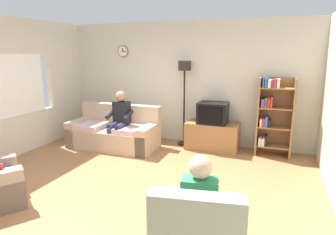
{
  "coord_description": "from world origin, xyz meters",
  "views": [
    {
      "loc": [
        1.99,
        -3.61,
        2.02
      ],
      "look_at": [
        0.34,
        0.7,
        0.98
      ],
      "focal_mm": 30.85,
      "sensor_mm": 36.0,
      "label": 1
    }
  ],
  "objects_px": {
    "tv_stand": "(212,136)",
    "person_in_right_armchair": "(200,203)",
    "tv": "(213,113)",
    "floor_lamp": "(184,80)",
    "person_on_couch": "(119,117)",
    "bookshelf": "(273,114)",
    "couch": "(114,133)"
  },
  "relations": [
    {
      "from": "tv_stand",
      "to": "person_in_right_armchair",
      "type": "relative_size",
      "value": 0.98
    },
    {
      "from": "tv_stand",
      "to": "tv",
      "type": "bearing_deg",
      "value": -90.0
    },
    {
      "from": "tv_stand",
      "to": "person_in_right_armchair",
      "type": "bearing_deg",
      "value": -79.78
    },
    {
      "from": "floor_lamp",
      "to": "person_on_couch",
      "type": "distance_m",
      "value": 1.61
    },
    {
      "from": "tv",
      "to": "bookshelf",
      "type": "distance_m",
      "value": 1.18
    },
    {
      "from": "floor_lamp",
      "to": "person_on_couch",
      "type": "relative_size",
      "value": 1.49
    },
    {
      "from": "tv",
      "to": "floor_lamp",
      "type": "distance_m",
      "value": 0.95
    },
    {
      "from": "couch",
      "to": "bookshelf",
      "type": "xyz_separation_m",
      "value": [
        3.2,
        0.69,
        0.52
      ]
    },
    {
      "from": "couch",
      "to": "bookshelf",
      "type": "bearing_deg",
      "value": 12.21
    },
    {
      "from": "tv_stand",
      "to": "floor_lamp",
      "type": "distance_m",
      "value": 1.35
    },
    {
      "from": "tv",
      "to": "bookshelf",
      "type": "bearing_deg",
      "value": 4.71
    },
    {
      "from": "floor_lamp",
      "to": "person_on_couch",
      "type": "bearing_deg",
      "value": -144.22
    },
    {
      "from": "couch",
      "to": "tv",
      "type": "distance_m",
      "value": 2.17
    },
    {
      "from": "tv",
      "to": "floor_lamp",
      "type": "height_order",
      "value": "floor_lamp"
    },
    {
      "from": "tv",
      "to": "person_in_right_armchair",
      "type": "xyz_separation_m",
      "value": [
        0.61,
        -3.36,
        -0.19
      ]
    },
    {
      "from": "tv_stand",
      "to": "person_on_couch",
      "type": "xyz_separation_m",
      "value": [
        -1.82,
        -0.73,
        0.41
      ]
    },
    {
      "from": "person_in_right_armchair",
      "to": "tv",
      "type": "bearing_deg",
      "value": 100.29
    },
    {
      "from": "tv",
      "to": "person_in_right_armchair",
      "type": "bearing_deg",
      "value": -79.71
    },
    {
      "from": "tv_stand",
      "to": "person_on_couch",
      "type": "relative_size",
      "value": 0.89
    },
    {
      "from": "tv_stand",
      "to": "floor_lamp",
      "type": "height_order",
      "value": "floor_lamp"
    },
    {
      "from": "person_in_right_armchair",
      "to": "bookshelf",
      "type": "bearing_deg",
      "value": 80.76
    },
    {
      "from": "bookshelf",
      "to": "person_in_right_armchair",
      "type": "height_order",
      "value": "bookshelf"
    },
    {
      "from": "couch",
      "to": "tv_stand",
      "type": "xyz_separation_m",
      "value": [
        2.03,
        0.62,
        -0.03
      ]
    },
    {
      "from": "person_in_right_armchair",
      "to": "tv_stand",
      "type": "bearing_deg",
      "value": 100.22
    },
    {
      "from": "person_on_couch",
      "to": "bookshelf",
      "type": "bearing_deg",
      "value": 15.02
    },
    {
      "from": "tv_stand",
      "to": "tv",
      "type": "distance_m",
      "value": 0.51
    },
    {
      "from": "floor_lamp",
      "to": "person_in_right_armchair",
      "type": "height_order",
      "value": "floor_lamp"
    },
    {
      "from": "tv",
      "to": "tv_stand",
      "type": "bearing_deg",
      "value": 90.0
    },
    {
      "from": "couch",
      "to": "person_in_right_armchair",
      "type": "xyz_separation_m",
      "value": [
        2.64,
        -2.76,
        0.29
      ]
    },
    {
      "from": "person_in_right_armchair",
      "to": "person_on_couch",
      "type": "bearing_deg",
      "value": 132.54
    },
    {
      "from": "tv_stand",
      "to": "tv",
      "type": "height_order",
      "value": "tv"
    },
    {
      "from": "couch",
      "to": "person_on_couch",
      "type": "distance_m",
      "value": 0.45
    }
  ]
}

